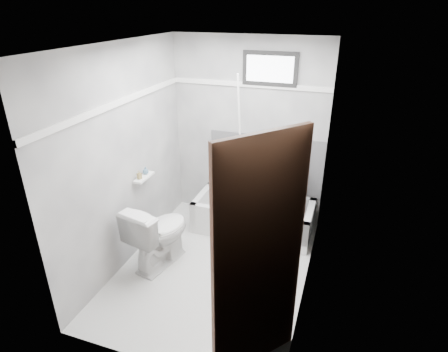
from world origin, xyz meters
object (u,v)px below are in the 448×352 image
at_px(toilet, 159,233).
at_px(bathtub, 253,215).
at_px(soap_bottle_b, 146,170).
at_px(door, 285,297).
at_px(office_chair, 277,187).
at_px(soap_bottle_a, 139,175).

bearing_deg(toilet, bathtub, -116.64).
bearing_deg(soap_bottle_b, toilet, -48.48).
bearing_deg(soap_bottle_b, door, -39.13).
bearing_deg(bathtub, soap_bottle_b, -150.46).
distance_m(bathtub, office_chair, 0.52).
bearing_deg(office_chair, door, -81.11).
bearing_deg(door, office_chair, 102.45).
distance_m(toilet, door, 2.09).
height_order(office_chair, toilet, office_chair).
bearing_deg(toilet, soap_bottle_a, -22.13).
distance_m(office_chair, door, 2.34).
relative_size(bathtub, office_chair, 1.42).
relative_size(office_chair, soap_bottle_a, 10.89).
bearing_deg(toilet, soap_bottle_b, -35.93).
relative_size(bathtub, soap_bottle_b, 17.00).
distance_m(toilet, soap_bottle_a, 0.70).
distance_m(bathtub, soap_bottle_a, 1.58).
height_order(office_chair, soap_bottle_a, office_chair).
bearing_deg(soap_bottle_b, bathtub, 29.54).
xyz_separation_m(door, soap_bottle_a, (-1.92, 1.42, -0.03)).
xyz_separation_m(office_chair, soap_bottle_b, (-1.42, -0.69, 0.31)).
distance_m(bathtub, door, 2.47).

